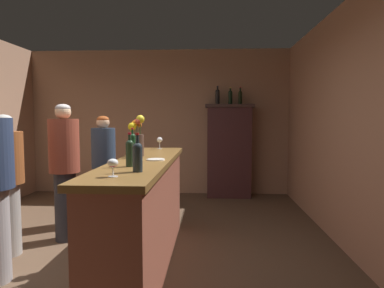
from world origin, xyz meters
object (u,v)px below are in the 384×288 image
bar_counter (144,213)px  wine_bottle_chardonnay (138,155)px  display_bottle_left (217,96)px  display_bottle_midleft (230,97)px  display_bottle_center (240,97)px  flower_arrangement (137,138)px  wine_bottle_syrah (130,152)px  cheese_plate (156,160)px  wine_glass_front (160,140)px  display_cabinet (229,149)px  wine_glass_mid (113,164)px  patron_tall (65,166)px  patron_near_entrance (6,179)px  wine_bottle_pinot (133,145)px  patron_in_navy (104,164)px

bar_counter → wine_bottle_chardonnay: size_ratio=8.75×
display_bottle_left → display_bottle_midleft: bearing=0.0°
display_bottle_center → flower_arrangement: bearing=-114.9°
wine_bottle_chardonnay → wine_bottle_syrah: 0.30m
cheese_plate → wine_glass_front: bearing=96.9°
display_cabinet → cheese_plate: 3.24m
display_bottle_midleft → bar_counter: bearing=-108.1°
wine_glass_mid → display_bottle_left: (0.78, 4.03, 0.71)m
flower_arrangement → patron_tall: bearing=156.1°
display_cabinet → wine_bottle_syrah: 3.70m
display_cabinet → patron_tall: 3.15m
display_bottle_left → display_bottle_midleft: display_bottle_left is taller
display_cabinet → wine_glass_mid: bearing=-103.9°
bar_counter → patron_near_entrance: (-1.53, 0.22, 0.28)m
display_cabinet → flower_arrangement: size_ratio=4.01×
display_cabinet → wine_bottle_pinot: (-1.11, -2.98, 0.32)m
patron_tall → wine_glass_mid: bearing=-39.0°
wine_glass_front → patron_near_entrance: (-1.52, -0.89, -0.36)m
wine_bottle_pinot → display_bottle_center: display_bottle_center is taller
patron_in_navy → wine_bottle_syrah: bearing=12.3°
flower_arrangement → display_bottle_center: bearing=65.1°
bar_counter → wine_glass_mid: wine_glass_mid is taller
display_bottle_center → wine_bottle_syrah: bearing=-108.7°
wine_glass_mid → patron_in_navy: 2.59m
wine_bottle_chardonnay → patron_tall: 1.90m
wine_bottle_pinot → cheese_plate: bearing=-28.7°
wine_glass_front → patron_in_navy: 0.98m
bar_counter → display_bottle_center: size_ratio=8.00×
wine_bottle_pinot → patron_near_entrance: 1.46m
wine_bottle_syrah → display_bottle_midleft: size_ratio=0.90×
bar_counter → cheese_plate: cheese_plate is taller
wine_bottle_syrah → bar_counter: bearing=87.8°
flower_arrangement → display_bottle_midleft: display_bottle_midleft is taller
wine_bottle_chardonnay → display_bottle_left: bearing=80.2°
wine_bottle_chardonnay → patron_tall: (-1.20, 1.44, -0.30)m
wine_bottle_syrah → patron_in_navy: (-0.85, 1.93, -0.38)m
wine_glass_mid → patron_in_navy: bearing=109.3°
wine_glass_mid → display_bottle_midleft: (1.02, 4.03, 0.70)m
flower_arrangement → cheese_plate: bearing=-52.1°
wine_bottle_pinot → cheese_plate: size_ratio=1.76×
display_cabinet → flower_arrangement: (-1.10, -2.80, 0.37)m
wine_glass_front → wine_glass_mid: 2.09m
display_cabinet → patron_tall: (-2.08, -2.37, 0.00)m
wine_bottle_syrah → patron_near_entrance: patron_near_entrance is taller
wine_glass_front → patron_in_navy: patron_in_navy is taller
cheese_plate → patron_tall: (-1.22, 0.75, -0.18)m
wine_glass_front → wine_glass_mid: (-0.00, -2.09, -0.02)m
wine_bottle_pinot → wine_glass_mid: wine_bottle_pinot is taller
patron_tall → display_bottle_midleft: bearing=66.5°
display_cabinet → display_bottle_left: display_bottle_left is taller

